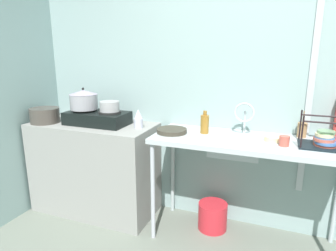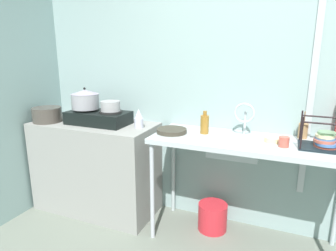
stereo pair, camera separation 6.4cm
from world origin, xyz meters
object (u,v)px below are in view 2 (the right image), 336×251
object	(u,v)px
stove	(99,117)
dish_rack	(325,142)
pot_on_right_burner	(110,106)
cup_by_rack	(284,142)
percolator	(139,119)
utensil_jar	(303,131)
frying_pan	(172,131)
bucket_on_floor	(213,217)
small_bowl_on_drainboard	(273,140)
pot_on_left_burner	(85,99)
bottle_by_sink	(205,124)
faucet	(244,114)
pot_beside_stove	(47,115)
sink_basin	(235,147)

from	to	relation	value
stove	dish_rack	bearing A→B (deg)	0.14
pot_on_right_burner	cup_by_rack	size ratio (longest dim) A/B	2.36
percolator	utensil_jar	bearing A→B (deg)	8.67
frying_pan	bucket_on_floor	xyz separation A→B (m)	(0.36, 0.11, -0.79)
small_bowl_on_drainboard	pot_on_left_burner	bearing A→B (deg)	-179.14
cup_by_rack	bucket_on_floor	world-z (taller)	cup_by_rack
frying_pan	bottle_by_sink	size ratio (longest dim) A/B	1.33
utensil_jar	faucet	bearing A→B (deg)	-165.80
pot_beside_stove	dish_rack	xyz separation A→B (m)	(2.44, 0.13, -0.02)
pot_on_left_burner	cup_by_rack	distance (m)	1.81
pot_on_right_burner	percolator	size ratio (longest dim) A/B	1.04
frying_pan	dish_rack	xyz separation A→B (m)	(1.16, 0.03, 0.03)
stove	bucket_on_floor	xyz separation A→B (m)	(1.12, 0.08, -0.84)
pot_beside_stove	percolator	world-z (taller)	percolator
stove	bottle_by_sink	distance (m)	1.03
sink_basin	bottle_by_sink	bearing A→B (deg)	164.27
percolator	bottle_by_sink	size ratio (longest dim) A/B	0.89
cup_by_rack	small_bowl_on_drainboard	size ratio (longest dim) A/B	0.61
pot_on_right_burner	small_bowl_on_drainboard	world-z (taller)	pot_on_right_burner
pot_on_left_burner	small_bowl_on_drainboard	world-z (taller)	pot_on_left_burner
pot_on_right_burner	cup_by_rack	world-z (taller)	pot_on_right_burner
pot_on_right_burner	sink_basin	world-z (taller)	pot_on_right_burner
stove	bucket_on_floor	bearing A→B (deg)	3.89
faucet	dish_rack	distance (m)	0.61
bottle_by_sink	utensil_jar	size ratio (longest dim) A/B	0.88
faucet	pot_on_right_burner	bearing A→B (deg)	-174.65
pot_on_left_burner	frying_pan	bearing A→B (deg)	-1.85
pot_on_right_burner	small_bowl_on_drainboard	distance (m)	1.44
faucet	utensil_jar	bearing A→B (deg)	14.20
stove	utensil_jar	world-z (taller)	utensil_jar
frying_pan	bucket_on_floor	size ratio (longest dim) A/B	0.99
pot_beside_stove	faucet	distance (m)	1.87
frying_pan	bottle_by_sink	bearing A→B (deg)	18.66
small_bowl_on_drainboard	cup_by_rack	bearing A→B (deg)	-49.60
pot_on_left_burner	utensil_jar	xyz separation A→B (m)	(1.93, 0.23, -0.17)
bottle_by_sink	utensil_jar	xyz separation A→B (m)	(0.76, 0.17, -0.02)
pot_on_right_burner	dish_rack	distance (m)	1.79
cup_by_rack	small_bowl_on_drainboard	world-z (taller)	cup_by_rack
percolator	sink_basin	bearing A→B (deg)	-2.30
bottle_by_sink	pot_on_left_burner	bearing A→B (deg)	-177.09
pot_on_left_burner	percolator	bearing A→B (deg)	1.79
faucet	frying_pan	distance (m)	0.61
stove	frying_pan	size ratio (longest dim) A/B	2.29
percolator	faucet	world-z (taller)	faucet
percolator	faucet	distance (m)	0.92
pot_beside_stove	utensil_jar	world-z (taller)	utensil_jar
pot_on_left_burner	bucket_on_floor	world-z (taller)	pot_on_left_burner
stove	cup_by_rack	size ratio (longest dim) A/B	7.79
sink_basin	small_bowl_on_drainboard	xyz separation A→B (m)	(0.27, 0.04, 0.08)
bucket_on_floor	frying_pan	bearing A→B (deg)	-163.57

